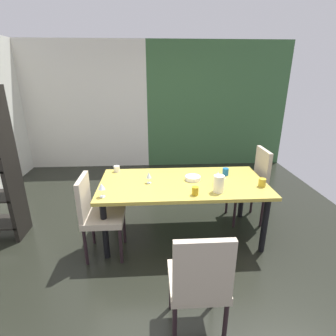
{
  "coord_description": "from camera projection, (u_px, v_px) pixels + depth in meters",
  "views": [
    {
      "loc": [
        -0.08,
        -2.79,
        2.01
      ],
      "look_at": [
        0.11,
        0.35,
        0.85
      ],
      "focal_mm": 28.0,
      "sensor_mm": 36.0,
      "label": 1
    }
  ],
  "objects": [
    {
      "name": "chair_right_far",
      "position": [
        252.0,
        182.0,
        3.61
      ],
      "size": [
        0.44,
        0.44,
        1.05
      ],
      "rotation": [
        0.0,
        0.0,
        1.57
      ],
      "color": "#A99C87",
      "rests_on": "ground_plane"
    },
    {
      "name": "ground_plane",
      "position": [
        161.0,
        241.0,
        3.31
      ],
      "size": [
        5.69,
        5.98,
        0.02
      ],
      "primitive_type": "cube",
      "color": "black"
    },
    {
      "name": "pitcher_front",
      "position": [
        219.0,
        184.0,
        2.9
      ],
      "size": [
        0.13,
        0.12,
        0.2
      ],
      "color": "#FCF4CE",
      "rests_on": "dining_table"
    },
    {
      "name": "cup_north",
      "position": [
        262.0,
        183.0,
        3.06
      ],
      "size": [
        0.08,
        0.08,
        0.1
      ],
      "primitive_type": "cylinder",
      "color": "#B59523",
      "rests_on": "dining_table"
    },
    {
      "name": "chair_head_near",
      "position": [
        199.0,
        280.0,
        1.94
      ],
      "size": [
        0.44,
        0.44,
        0.99
      ],
      "color": "#A99C87",
      "rests_on": "ground_plane"
    },
    {
      "name": "wine_glass_west",
      "position": [
        149.0,
        175.0,
        3.13
      ],
      "size": [
        0.06,
        0.06,
        0.14
      ],
      "color": "silver",
      "rests_on": "dining_table"
    },
    {
      "name": "dining_table",
      "position": [
        183.0,
        187.0,
        3.22
      ],
      "size": [
        2.02,
        1.0,
        0.74
      ],
      "color": "#AE993D",
      "rests_on": "ground_plane"
    },
    {
      "name": "wine_glass_corner",
      "position": [
        102.0,
        187.0,
        2.78
      ],
      "size": [
        0.07,
        0.07,
        0.16
      ],
      "color": "silver",
      "rests_on": "dining_table"
    },
    {
      "name": "garden_window_panel",
      "position": [
        217.0,
        106.0,
        5.69
      ],
      "size": [
        3.02,
        0.1,
        2.63
      ],
      "primitive_type": "cube",
      "color": "#375D37",
      "rests_on": "ground_plane"
    },
    {
      "name": "chair_left_near",
      "position": [
        97.0,
        212.0,
        2.91
      ],
      "size": [
        0.44,
        0.44,
        0.96
      ],
      "rotation": [
        0.0,
        0.0,
        -1.57
      ],
      "color": "#A99C87",
      "rests_on": "ground_plane"
    },
    {
      "name": "wine_glass_east",
      "position": [
        218.0,
        175.0,
        3.09
      ],
      "size": [
        0.08,
        0.08,
        0.17
      ],
      "color": "silver",
      "rests_on": "dining_table"
    },
    {
      "name": "cup_south",
      "position": [
        226.0,
        172.0,
        3.39
      ],
      "size": [
        0.08,
        0.08,
        0.09
      ],
      "primitive_type": "cylinder",
      "color": "#155697",
      "rests_on": "dining_table"
    },
    {
      "name": "cup_center",
      "position": [
        195.0,
        191.0,
        2.85
      ],
      "size": [
        0.07,
        0.07,
        0.09
      ],
      "primitive_type": "cylinder",
      "color": "#AF8818",
      "rests_on": "dining_table"
    },
    {
      "name": "serving_bowl_near_window",
      "position": [
        193.0,
        178.0,
        3.25
      ],
      "size": [
        0.19,
        0.19,
        0.05
      ],
      "primitive_type": "cylinder",
      "color": "white",
      "rests_on": "dining_table"
    },
    {
      "name": "back_panel_interior",
      "position": [
        84.0,
        107.0,
        5.53
      ],
      "size": [
        2.67,
        0.1,
        2.63
      ],
      "primitive_type": "cube",
      "color": "silver",
      "rests_on": "ground_plane"
    },
    {
      "name": "cup_right",
      "position": [
        117.0,
        169.0,
        3.51
      ],
      "size": [
        0.08,
        0.08,
        0.08
      ],
      "primitive_type": "cylinder",
      "color": "white",
      "rests_on": "dining_table"
    }
  ]
}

